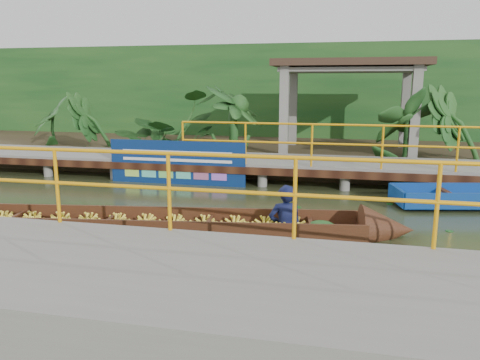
# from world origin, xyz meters

# --- Properties ---
(ground) EXTENTS (80.00, 80.00, 0.00)m
(ground) POSITION_xyz_m (0.00, 0.00, 0.00)
(ground) COLOR #2C341A
(ground) RESTS_ON ground
(land_strip) EXTENTS (30.00, 8.00, 0.45)m
(land_strip) POSITION_xyz_m (0.00, 7.50, 0.23)
(land_strip) COLOR #302618
(land_strip) RESTS_ON ground
(far_dock) EXTENTS (16.00, 2.06, 1.66)m
(far_dock) POSITION_xyz_m (0.02, 3.43, 0.48)
(far_dock) COLOR slate
(far_dock) RESTS_ON ground
(near_dock) EXTENTS (18.00, 2.40, 1.73)m
(near_dock) POSITION_xyz_m (1.00, -4.20, 0.30)
(near_dock) COLOR slate
(near_dock) RESTS_ON ground
(pavilion) EXTENTS (4.40, 3.00, 3.00)m
(pavilion) POSITION_xyz_m (3.00, 6.30, 2.82)
(pavilion) COLOR slate
(pavilion) RESTS_ON ground
(foliage_backdrop) EXTENTS (30.00, 0.80, 4.00)m
(foliage_backdrop) POSITION_xyz_m (0.00, 10.00, 2.00)
(foliage_backdrop) COLOR #144119
(foliage_backdrop) RESTS_ON ground
(vendor_boat) EXTENTS (8.65, 2.09, 1.94)m
(vendor_boat) POSITION_xyz_m (0.20, -1.21, 0.22)
(vendor_boat) COLOR #391E0F
(vendor_boat) RESTS_ON ground
(blue_banner) EXTENTS (3.55, 0.04, 1.11)m
(blue_banner) POSITION_xyz_m (-1.16, 2.48, 0.56)
(blue_banner) COLOR navy
(blue_banner) RESTS_ON ground
(tropical_plants) EXTENTS (14.71, 1.71, 2.14)m
(tropical_plants) POSITION_xyz_m (-0.69, 5.30, 1.52)
(tropical_plants) COLOR #144119
(tropical_plants) RESTS_ON ground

